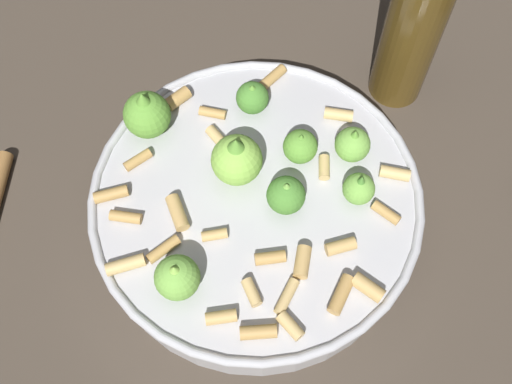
{
  "coord_description": "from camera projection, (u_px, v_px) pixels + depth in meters",
  "views": [
    {
      "loc": [
        0.16,
        -0.18,
        0.55
      ],
      "look_at": [
        0.0,
        0.0,
        0.07
      ],
      "focal_mm": 43.46,
      "sensor_mm": 36.0,
      "label": 1
    }
  ],
  "objects": [
    {
      "name": "ground_plane",
      "position": [
        256.0,
        223.0,
        0.6
      ],
      "size": [
        2.4,
        2.4,
        0.0
      ],
      "primitive_type": "plane",
      "color": "#42382D"
    },
    {
      "name": "olive_oil_bottle",
      "position": [
        413.0,
        26.0,
        0.59
      ],
      "size": [
        0.06,
        0.06,
        0.23
      ],
      "color": "#4C3814",
      "rests_on": "ground"
    },
    {
      "name": "cooking_pan",
      "position": [
        255.0,
        206.0,
        0.57
      ],
      "size": [
        0.3,
        0.3,
        0.11
      ],
      "color": "#B7B7BC",
      "rests_on": "ground"
    }
  ]
}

